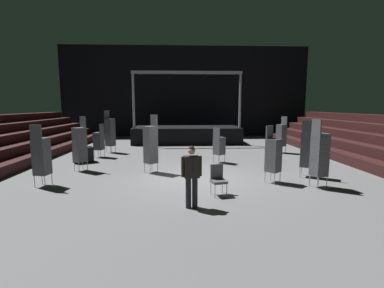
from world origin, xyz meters
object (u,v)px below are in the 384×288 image
object	(u,v)px
chair_stack_mid_left	(110,132)
chair_stack_aisle_left	(273,154)
chair_stack_mid_right	(99,141)
man_with_tie	(192,173)
chair_stack_rear_centre	(307,149)
chair_stack_front_left	(281,135)
stage_riser	(187,134)
equipment_road_case	(83,155)
chair_stack_rear_left	(320,154)
chair_stack_rear_right	(219,145)
chair_stack_aisle_right	(41,156)
chair_stack_mid_centre	(151,144)
loose_chair_near_man	(218,178)
chair_stack_front_right	(80,144)

from	to	relation	value
chair_stack_mid_left	chair_stack_aisle_left	distance (m)	10.05
chair_stack_mid_right	chair_stack_aisle_left	xyz separation A→B (m)	(7.67, -5.32, 0.13)
man_with_tie	chair_stack_rear_centre	distance (m)	5.51
chair_stack_front_left	man_with_tie	bearing A→B (deg)	119.69
chair_stack_front_left	chair_stack_mid_left	xyz separation A→B (m)	(-10.03, 0.53, 0.17)
chair_stack_mid_left	chair_stack_rear_centre	xyz separation A→B (m)	(8.99, -6.05, -0.13)
chair_stack_mid_left	man_with_tie	bearing A→B (deg)	50.89
stage_riser	equipment_road_case	bearing A→B (deg)	-126.21
chair_stack_rear_left	equipment_road_case	xyz separation A→B (m)	(-9.42, 4.60, -0.78)
chair_stack_rear_left	chair_stack_rear_right	bearing A→B (deg)	-160.79
stage_riser	equipment_road_case	distance (m)	8.91
chair_stack_rear_right	chair_stack_rear_centre	bearing A→B (deg)	7.55
chair_stack_rear_centre	chair_stack_aisle_left	xyz separation A→B (m)	(-1.56, -0.72, -0.08)
chair_stack_rear_right	chair_stack_aisle_left	bearing A→B (deg)	-16.85
chair_stack_mid_right	stage_riser	bearing A→B (deg)	-23.52
chair_stack_mid_right	chair_stack_aisle_right	size ratio (longest dim) A/B	0.84
chair_stack_mid_right	equipment_road_case	world-z (taller)	chair_stack_mid_right
chair_stack_rear_right	chair_stack_aisle_right	xyz separation A→B (m)	(-6.61, -3.68, 0.21)
chair_stack_mid_centre	chair_stack_rear_centre	world-z (taller)	chair_stack_mid_centre
chair_stack_rear_centre	loose_chair_near_man	xyz separation A→B (m)	(-3.71, -2.00, -0.58)
equipment_road_case	loose_chair_near_man	xyz separation A→B (m)	(5.92, -5.24, 0.16)
chair_stack_front_right	chair_stack_mid_centre	distance (m)	3.04
chair_stack_front_right	chair_stack_mid_left	size ratio (longest dim) A/B	0.93
chair_stack_mid_right	chair_stack_aisle_right	bearing A→B (deg)	-167.62
stage_riser	chair_stack_aisle_right	size ratio (longest dim) A/B	3.68
chair_stack_mid_right	chair_stack_rear_left	size ratio (longest dim) A/B	0.78
chair_stack_front_left	chair_stack_rear_right	bearing A→B (deg)	96.08
chair_stack_front_right	chair_stack_mid_centre	xyz separation A→B (m)	(3.01, -0.43, 0.04)
chair_stack_mid_centre	chair_stack_rear_centre	distance (m)	6.16
man_with_tie	chair_stack_aisle_left	size ratio (longest dim) A/B	0.83
stage_riser	chair_stack_front_left	world-z (taller)	stage_riser
chair_stack_mid_centre	chair_stack_aisle_left	size ratio (longest dim) A/B	1.17
chair_stack_front_right	chair_stack_rear_right	distance (m)	6.28
stage_riser	chair_stack_mid_left	size ratio (longest dim) A/B	3.17
stage_riser	chair_stack_rear_centre	xyz separation A→B (m)	(4.38, -10.42, 0.46)
chair_stack_front_right	chair_stack_mid_left	xyz separation A→B (m)	(0.10, 4.64, 0.08)
chair_stack_mid_left	chair_stack_rear_left	size ratio (longest dim) A/B	1.07
chair_stack_front_left	chair_stack_mid_left	distance (m)	10.05
chair_stack_mid_centre	chair_stack_mid_right	bearing A→B (deg)	-1.46
chair_stack_aisle_left	chair_stack_aisle_right	distance (m)	8.04
chair_stack_rear_centre	chair_stack_rear_left	bearing A→B (deg)	-67.75
chair_stack_front_left	equipment_road_case	bearing A→B (deg)	74.91
chair_stack_rear_centre	chair_stack_rear_right	bearing A→B (deg)	167.37
equipment_road_case	man_with_tie	bearing A→B (deg)	-51.25
chair_stack_mid_right	equipment_road_case	distance (m)	1.52
man_with_tie	chair_stack_rear_centre	xyz separation A→B (m)	(4.57, 3.07, 0.15)
chair_stack_front_right	loose_chair_near_man	xyz separation A→B (m)	(5.38, -3.41, -0.62)
chair_stack_aisle_right	chair_stack_front_right	bearing A→B (deg)	87.29
man_with_tie	chair_stack_aisle_left	bearing A→B (deg)	-153.43
chair_stack_rear_centre	chair_stack_aisle_left	size ratio (longest dim) A/B	1.08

